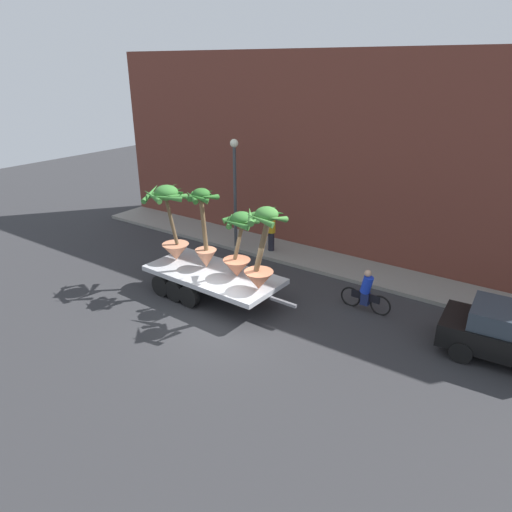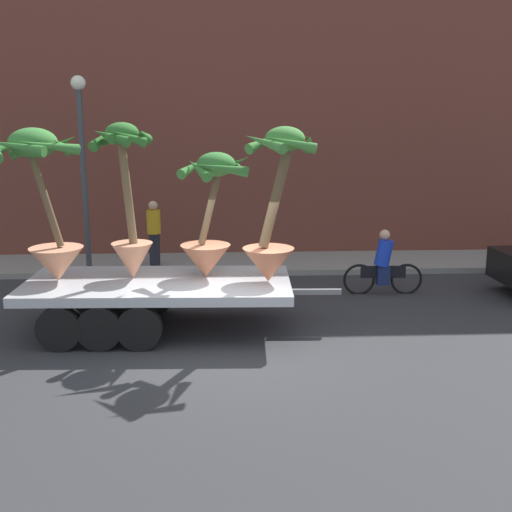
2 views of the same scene
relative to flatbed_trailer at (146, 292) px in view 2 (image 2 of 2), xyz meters
The scene contains 11 objects.
ground_plane 2.09m from the flatbed_trailer, 32.90° to the right, with size 60.00×60.00×0.00m, color #2D2D30.
sidewalk 5.34m from the flatbed_trailer, 72.03° to the left, with size 24.00×2.20×0.15m, color gray.
building_facade 7.77m from the flatbed_trailer, 76.36° to the left, with size 24.00×1.20×8.48m, color brown.
flatbed_trailer is the anchor object (origin of this frame).
potted_palm_rear 2.51m from the flatbed_trailer, behind, with size 1.83×1.80×2.86m.
potted_palm_middle 1.70m from the flatbed_trailer, 147.13° to the left, with size 1.14×1.16×2.95m.
potted_palm_front 2.90m from the flatbed_trailer, ahead, with size 1.36×1.52×2.89m.
potted_palm_extra 1.83m from the flatbed_trailer, ahead, with size 1.46×1.45×2.41m.
cyclist 5.62m from the flatbed_trailer, 23.16° to the left, with size 1.84×0.35×1.54m.
pedestrian_near_gate 4.72m from the flatbed_trailer, 94.02° to the left, with size 0.36×0.36×1.71m.
street_lamp 5.29m from the flatbed_trailer, 114.86° to the left, with size 0.36×0.36×4.83m.
Camera 2 is at (-0.10, -10.65, 4.11)m, focal length 44.30 mm.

